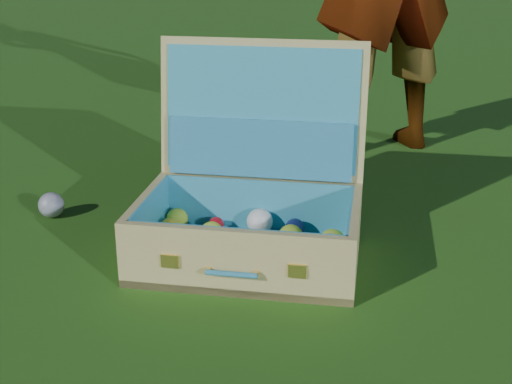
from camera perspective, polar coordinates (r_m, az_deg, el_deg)
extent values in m
plane|color=#215114|center=(2.12, -2.44, -3.54)|extent=(60.00, 60.00, 0.00)
sphere|color=teal|center=(2.33, -16.07, -1.01)|extent=(0.08, 0.08, 0.08)
cube|color=tan|center=(1.95, -0.67, -5.38)|extent=(0.64, 0.46, 0.02)
cube|color=tan|center=(1.75, -1.79, -5.73)|extent=(0.59, 0.09, 0.18)
cube|color=tan|center=(2.09, 0.25, -1.23)|extent=(0.59, 0.09, 0.18)
cube|color=tan|center=(1.99, -8.81, -2.68)|extent=(0.06, 0.35, 0.18)
cube|color=tan|center=(1.89, 7.87, -3.85)|extent=(0.06, 0.35, 0.18)
cube|color=teal|center=(1.95, -0.67, -5.01)|extent=(0.59, 0.41, 0.01)
cube|color=teal|center=(1.76, -1.70, -5.22)|extent=(0.55, 0.07, 0.16)
cube|color=teal|center=(2.07, 0.19, -1.09)|extent=(0.55, 0.07, 0.16)
cube|color=teal|center=(1.98, -8.44, -2.42)|extent=(0.05, 0.35, 0.16)
cube|color=teal|center=(1.89, 7.47, -3.53)|extent=(0.05, 0.35, 0.16)
cube|color=tan|center=(2.05, 0.52, 6.67)|extent=(0.60, 0.16, 0.40)
cube|color=teal|center=(2.03, 0.43, 6.61)|extent=(0.55, 0.12, 0.35)
cube|color=teal|center=(2.04, 0.31, 3.49)|extent=(0.53, 0.10, 0.17)
cube|color=#F2C659|center=(1.78, -6.91, -5.51)|extent=(0.05, 0.01, 0.03)
cube|color=#F2C659|center=(1.72, 3.32, -6.34)|extent=(0.05, 0.01, 0.03)
cylinder|color=teal|center=(1.73, -1.97, -6.58)|extent=(0.13, 0.03, 0.01)
cube|color=#F2C659|center=(1.75, -3.83, -6.30)|extent=(0.01, 0.02, 0.01)
cube|color=#F2C659|center=(1.73, 0.02, -6.62)|extent=(0.01, 0.02, 0.01)
sphere|color=#0F194C|center=(1.87, -8.55, -5.12)|extent=(0.07, 0.07, 0.07)
sphere|color=orange|center=(1.84, -5.08, -5.60)|extent=(0.06, 0.06, 0.06)
sphere|color=gold|center=(1.82, -1.57, -5.65)|extent=(0.07, 0.07, 0.07)
sphere|color=#B9D032|center=(1.81, 2.03, -5.77)|extent=(0.07, 0.07, 0.07)
sphere|color=orange|center=(1.79, 5.60, -6.61)|extent=(0.05, 0.05, 0.05)
sphere|color=#B9D032|center=(1.95, -7.53, -3.92)|extent=(0.07, 0.07, 0.07)
sphere|color=orange|center=(1.92, -4.43, -4.33)|extent=(0.07, 0.07, 0.07)
sphere|color=beige|center=(1.90, -1.09, -4.61)|extent=(0.06, 0.06, 0.06)
sphere|color=silver|center=(1.87, 2.72, -4.61)|extent=(0.09, 0.09, 0.09)
sphere|color=beige|center=(1.87, 5.95, -4.66)|extent=(0.09, 0.09, 0.09)
sphere|color=gold|center=(2.02, -6.87, -3.03)|extent=(0.07, 0.07, 0.07)
sphere|color=#B9D032|center=(1.99, -3.57, -3.29)|extent=(0.07, 0.07, 0.07)
sphere|color=#A80D18|center=(1.98, -0.43, -3.75)|extent=(0.04, 0.04, 0.04)
sphere|color=#B9D032|center=(1.96, 2.80, -3.60)|extent=(0.07, 0.07, 0.07)
sphere|color=#B9D032|center=(1.93, 6.12, -4.02)|extent=(0.07, 0.07, 0.07)
sphere|color=#B9D032|center=(2.09, -6.34, -2.17)|extent=(0.06, 0.06, 0.06)
sphere|color=#A80D18|center=(2.07, -3.21, -2.62)|extent=(0.05, 0.05, 0.05)
sphere|color=silver|center=(2.05, 0.30, -2.36)|extent=(0.08, 0.08, 0.08)
sphere|color=#0F194C|center=(2.03, 3.12, -2.92)|extent=(0.06, 0.06, 0.06)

